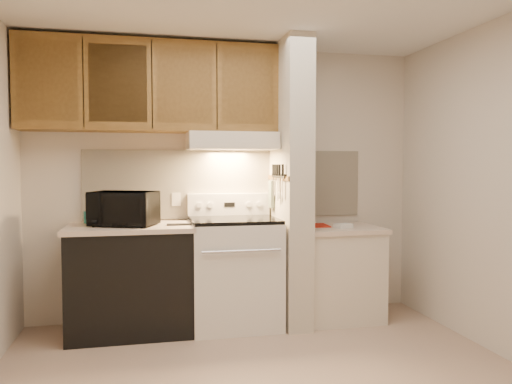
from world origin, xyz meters
name	(u,v)px	position (x,y,z in m)	size (l,w,h in m)	color
floor	(265,380)	(0.00, 0.00, 0.00)	(3.60, 3.60, 0.00)	tan
wall_back	(228,182)	(0.00, 1.50, 1.25)	(3.60, 0.02, 2.50)	beige
wall_right	(507,188)	(1.80, 0.00, 1.25)	(0.02, 3.00, 2.50)	beige
backsplash	(228,184)	(0.00, 1.49, 1.24)	(2.60, 0.02, 0.63)	white
range_body	(234,274)	(0.00, 1.16, 0.46)	(0.76, 0.65, 0.92)	silver
oven_window	(241,277)	(0.00, 0.84, 0.50)	(0.50, 0.01, 0.30)	black
oven_handle	(242,251)	(0.00, 0.80, 0.72)	(0.02, 0.02, 0.65)	silver
cooktop	(234,220)	(0.00, 1.16, 0.94)	(0.74, 0.64, 0.03)	black
range_backguard	(229,204)	(0.00, 1.44, 1.05)	(0.76, 0.08, 0.20)	silver
range_display	(229,205)	(0.00, 1.40, 1.05)	(0.10, 0.01, 0.04)	black
range_knob_left_outer	(199,205)	(-0.28, 1.40, 1.05)	(0.05, 0.05, 0.02)	silver
range_knob_left_inner	(210,205)	(-0.18, 1.40, 1.05)	(0.05, 0.05, 0.02)	silver
range_knob_right_inner	(249,204)	(0.18, 1.40, 1.05)	(0.05, 0.05, 0.02)	silver
range_knob_right_outer	(259,204)	(0.28, 1.40, 1.05)	(0.05, 0.05, 0.02)	silver
dishwasher_front	(131,281)	(-0.88, 1.17, 0.43)	(1.00, 0.63, 0.87)	black
left_countertop	(130,228)	(-0.88, 1.17, 0.89)	(1.04, 0.67, 0.04)	beige
spoon_rest	(179,224)	(-0.48, 1.07, 0.92)	(0.21, 0.07, 0.01)	black
teal_jar	(89,217)	(-1.23, 1.39, 0.96)	(0.10, 0.10, 0.11)	#22716F
outlet	(176,199)	(-0.48, 1.48, 1.10)	(0.08, 0.01, 0.12)	beige
microwave	(124,209)	(-0.93, 1.15, 1.05)	(0.51, 0.35, 0.28)	black
partition_pillar	(290,183)	(0.51, 1.15, 1.25)	(0.22, 0.70, 2.50)	beige
pillar_trim	(278,178)	(0.39, 1.15, 1.30)	(0.01, 0.70, 0.04)	brown
knife_strip	(279,176)	(0.39, 1.10, 1.32)	(0.02, 0.42, 0.04)	black
knife_blade_a	(282,188)	(0.38, 0.95, 1.22)	(0.01, 0.04, 0.16)	silver
knife_handle_a	(283,170)	(0.38, 0.93, 1.37)	(0.02, 0.02, 0.10)	black
knife_blade_b	(279,189)	(0.38, 1.03, 1.21)	(0.01, 0.04, 0.18)	silver
knife_handle_b	(280,170)	(0.38, 1.03, 1.37)	(0.02, 0.02, 0.10)	black
knife_blade_c	(278,189)	(0.38, 1.09, 1.20)	(0.01, 0.04, 0.20)	silver
knife_handle_c	(277,170)	(0.38, 1.11, 1.37)	(0.02, 0.02, 0.10)	black
knife_blade_d	(275,187)	(0.38, 1.18, 1.22)	(0.01, 0.04, 0.16)	silver
knife_handle_d	(275,170)	(0.38, 1.18, 1.37)	(0.02, 0.02, 0.10)	black
knife_blade_e	(273,187)	(0.38, 1.26, 1.21)	(0.01, 0.04, 0.18)	silver
knife_handle_e	(273,170)	(0.38, 1.25, 1.37)	(0.02, 0.02, 0.10)	black
oven_mitt	(271,194)	(0.38, 1.32, 1.14)	(0.03, 0.10, 0.25)	slate
right_cab_base	(338,275)	(0.97, 1.15, 0.40)	(0.70, 0.60, 0.81)	beige
right_countertop	(339,229)	(0.97, 1.15, 0.83)	(0.74, 0.64, 0.04)	beige
red_folder	(316,225)	(0.79, 1.25, 0.85)	(0.21, 0.29, 0.01)	#AB1E0F
white_box	(343,226)	(0.97, 1.05, 0.87)	(0.15, 0.10, 0.04)	white
range_hood	(231,141)	(0.00, 1.28, 1.62)	(0.78, 0.44, 0.15)	beige
hood_lip	(236,145)	(0.00, 1.07, 1.58)	(0.78, 0.04, 0.06)	beige
upper_cabinets	(152,87)	(-0.69, 1.32, 2.08)	(2.18, 0.33, 0.77)	brown
cab_door_a	(47,81)	(-1.51, 1.17, 2.08)	(0.46, 0.01, 0.63)	brown
cab_gap_a	(83,82)	(-1.23, 1.16, 2.08)	(0.01, 0.01, 0.73)	black
cab_door_b	(118,83)	(-0.96, 1.17, 2.08)	(0.46, 0.01, 0.63)	brown
cab_gap_b	(152,84)	(-0.69, 1.16, 2.08)	(0.01, 0.01, 0.73)	black
cab_door_c	(185,85)	(-0.42, 1.17, 2.08)	(0.46, 0.01, 0.63)	brown
cab_gap_c	(217,87)	(-0.14, 1.16, 2.08)	(0.01, 0.01, 0.73)	black
cab_door_d	(248,88)	(0.13, 1.17, 2.08)	(0.46, 0.01, 0.63)	brown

